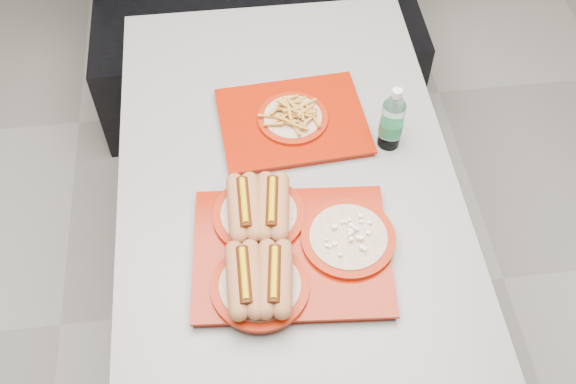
{
  "coord_description": "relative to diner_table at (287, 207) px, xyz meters",
  "views": [
    {
      "loc": [
        -0.13,
        -1.11,
        2.18
      ],
      "look_at": [
        -0.01,
        -0.12,
        0.83
      ],
      "focal_mm": 42.0,
      "sensor_mm": 36.0,
      "label": 1
    }
  ],
  "objects": [
    {
      "name": "ground",
      "position": [
        0.0,
        0.0,
        -0.58
      ],
      "size": [
        6.0,
        6.0,
        0.0
      ],
      "primitive_type": "plane",
      "color": "#9E988E",
      "rests_on": "ground"
    },
    {
      "name": "water_bottle",
      "position": [
        0.29,
        0.07,
        0.25
      ],
      "size": [
        0.06,
        0.06,
        0.2
      ],
      "rotation": [
        0.0,
        0.0,
        0.03
      ],
      "color": "silver",
      "rests_on": "diner_table"
    },
    {
      "name": "tray_far",
      "position": [
        0.04,
        0.17,
        0.19
      ],
      "size": [
        0.43,
        0.35,
        0.08
      ],
      "rotation": [
        0.0,
        0.0,
        0.07
      ],
      "color": "#921603",
      "rests_on": "diner_table"
    },
    {
      "name": "tray_near",
      "position": [
        -0.04,
        -0.26,
        0.2
      ],
      "size": [
        0.51,
        0.43,
        0.1
      ],
      "rotation": [
        0.0,
        0.0,
        -0.08
      ],
      "color": "#921603",
      "rests_on": "diner_table"
    },
    {
      "name": "booth_bench",
      "position": [
        0.0,
        1.09,
        -0.18
      ],
      "size": [
        1.3,
        0.57,
        1.35
      ],
      "color": "black",
      "rests_on": "ground"
    },
    {
      "name": "diner_table",
      "position": [
        0.0,
        0.0,
        0.0
      ],
      "size": [
        0.92,
        1.42,
        0.75
      ],
      "color": "black",
      "rests_on": "ground"
    }
  ]
}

